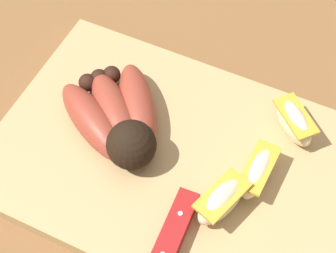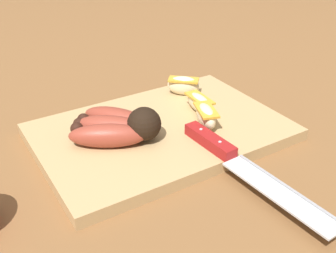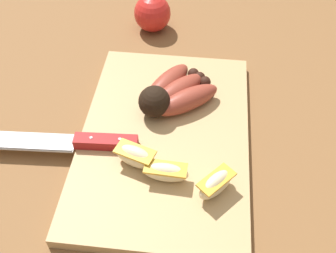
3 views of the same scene
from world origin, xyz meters
name	(u,v)px [view 1 (image 1 of 3)]	position (x,y,z in m)	size (l,w,h in m)	color
ground_plane	(191,173)	(0.00, 0.00, 0.00)	(6.00, 6.00, 0.00)	brown
cutting_board	(177,164)	(0.02, 0.00, 0.01)	(0.40, 0.27, 0.02)	tan
banana_bunch	(118,119)	(0.09, -0.01, 0.04)	(0.15, 0.14, 0.06)	black
apple_wedge_near	(294,122)	(-0.08, -0.08, 0.04)	(0.06, 0.06, 0.04)	beige
apple_wedge_middle	(258,171)	(-0.07, -0.01, 0.04)	(0.03, 0.07, 0.03)	beige
apple_wedge_far	(221,200)	(-0.05, 0.04, 0.04)	(0.05, 0.07, 0.04)	beige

